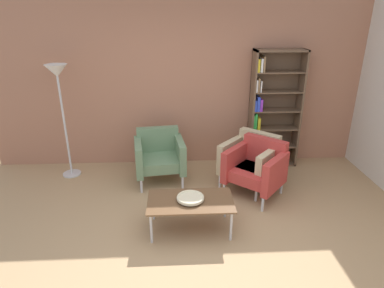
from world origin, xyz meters
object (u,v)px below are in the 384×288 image
armchair_spare_guest (257,167)px  armchair_by_bookshelf (251,160)px  bookshelf_tall (271,111)px  floor_lamp_torchiere (59,85)px  coffee_table_low (190,203)px  armchair_near_window (159,155)px  decorative_bowl (190,198)px

armchair_spare_guest → armchair_by_bookshelf: bearing=136.4°
bookshelf_tall → floor_lamp_torchiere: size_ratio=1.09×
bookshelf_tall → armchair_by_bookshelf: bearing=-121.0°
coffee_table_low → armchair_near_window: armchair_near_window is taller
bookshelf_tall → decorative_bowl: bearing=-127.8°
bookshelf_tall → armchair_near_window: (-1.80, -0.51, -0.52)m
armchair_spare_guest → armchair_by_bookshelf: (-0.02, 0.25, 0.00)m
bookshelf_tall → coffee_table_low: bearing=-127.8°
bookshelf_tall → armchair_by_bookshelf: 1.01m
bookshelf_tall → armchair_spare_guest: bearing=-113.2°
armchair_near_window → floor_lamp_torchiere: 1.77m
armchair_near_window → armchair_spare_guest: size_ratio=0.83×
armchair_spare_guest → floor_lamp_torchiere: bearing=-153.5°
decorative_bowl → armchair_near_window: (-0.41, 1.29, -0.02)m
decorative_bowl → armchair_by_bookshelf: 1.41m
decorative_bowl → armchair_near_window: bearing=107.7°
armchair_near_window → armchair_by_bookshelf: (1.35, -0.24, 0.00)m
bookshelf_tall → coffee_table_low: 2.34m
armchair_spare_guest → decorative_bowl: bearing=-99.3°
bookshelf_tall → armchair_by_bookshelf: (-0.45, -0.75, -0.52)m
bookshelf_tall → decorative_bowl: 2.33m
bookshelf_tall → armchair_near_window: bearing=-164.2°
armchair_by_bookshelf → floor_lamp_torchiere: (-2.77, 0.48, 1.03)m
floor_lamp_torchiere → decorative_bowl: bearing=-39.9°
bookshelf_tall → armchair_spare_guest: bookshelf_tall is taller
armchair_spare_guest → armchair_by_bookshelf: same height
coffee_table_low → decorative_bowl: size_ratio=3.12×
decorative_bowl → armchair_by_bookshelf: bearing=48.0°
coffee_table_low → armchair_by_bookshelf: size_ratio=1.05×
coffee_table_low → armchair_spare_guest: size_ratio=1.05×
coffee_table_low → decorative_bowl: (0.00, -0.00, 0.07)m
decorative_bowl → armchair_spare_guest: bearing=39.6°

